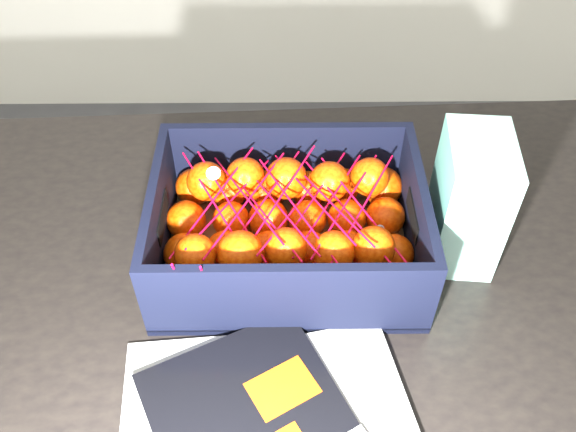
{
  "coord_description": "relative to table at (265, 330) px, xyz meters",
  "views": [
    {
      "loc": [
        -0.17,
        -0.2,
        1.43
      ],
      "look_at": [
        -0.16,
        0.34,
        0.86
      ],
      "focal_mm": 38.74,
      "sensor_mm": 36.0,
      "label": 1
    }
  ],
  "objects": [
    {
      "name": "mesh_net",
      "position": [
        0.03,
        0.06,
        0.2
      ],
      "size": [
        0.29,
        0.24,
        0.09
      ],
      "color": "red",
      "rests_on": "clementine_heap"
    },
    {
      "name": "table",
      "position": [
        0.0,
        0.0,
        0.0
      ],
      "size": [
        1.23,
        0.85,
        0.75
      ],
      "color": "black",
      "rests_on": "ground"
    },
    {
      "name": "retail_carton",
      "position": [
        0.28,
        0.08,
        0.19
      ],
      "size": [
        0.09,
        0.13,
        0.19
      ],
      "primitive_type": "cube",
      "rotation": [
        0.0,
        0.0,
        -0.09
      ],
      "color": "white",
      "rests_on": "table"
    },
    {
      "name": "clementine_heap",
      "position": [
        0.03,
        0.06,
        0.15
      ],
      "size": [
        0.34,
        0.25,
        0.1
      ],
      "color": "#DF3B04",
      "rests_on": "produce_crate"
    },
    {
      "name": "produce_crate",
      "position": [
        0.03,
        0.06,
        0.14
      ],
      "size": [
        0.36,
        0.27,
        0.13
      ],
      "color": "olive",
      "rests_on": "table"
    }
  ]
}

